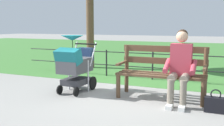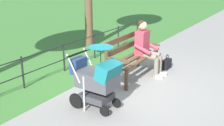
# 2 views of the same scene
# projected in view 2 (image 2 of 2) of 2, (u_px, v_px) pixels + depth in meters

# --- Properties ---
(ground_plane) EXTENTS (60.00, 60.00, 0.00)m
(ground_plane) POSITION_uv_depth(u_px,v_px,m) (122.00, 85.00, 6.14)
(ground_plane) COLOR gray
(park_bench) EXTENTS (1.61, 0.63, 0.96)m
(park_bench) POSITION_uv_depth(u_px,v_px,m) (130.00, 55.00, 6.48)
(park_bench) COLOR brown
(park_bench) RESTS_ON ground
(person_on_bench) EXTENTS (0.54, 0.74, 1.28)m
(person_on_bench) POSITION_uv_depth(u_px,v_px,m) (146.00, 46.00, 6.60)
(person_on_bench) COLOR slate
(person_on_bench) RESTS_ON ground
(stroller) EXTENTS (0.52, 0.90, 1.15)m
(stroller) POSITION_uv_depth(u_px,v_px,m) (98.00, 77.00, 4.96)
(stroller) COLOR black
(stroller) RESTS_ON ground
(handbag) EXTENTS (0.32, 0.14, 0.37)m
(handbag) POSITION_uv_depth(u_px,v_px,m) (167.00, 64.00, 7.10)
(handbag) COLOR black
(handbag) RESTS_ON ground
(park_fence) EXTENTS (7.56, 0.04, 0.70)m
(park_fence) POSITION_uv_depth(u_px,v_px,m) (71.00, 52.00, 7.06)
(park_fence) COLOR black
(park_fence) RESTS_ON ground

